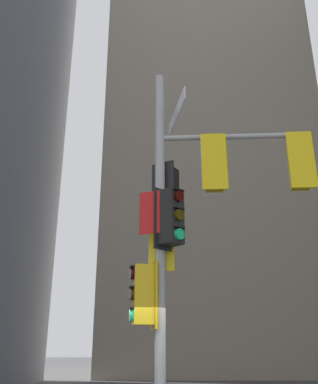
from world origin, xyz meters
TOP-DOWN VIEW (x-y plane):
  - building_mid_block at (3.74, 25.31)m, footprint 15.09×15.09m
  - signal_pole_assembly at (0.44, 0.12)m, footprint 3.49×2.67m

SIDE VIEW (x-z plane):
  - signal_pole_assembly at x=0.44m, z-range 0.54..7.74m
  - building_mid_block at x=3.74m, z-range 0.00..37.31m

